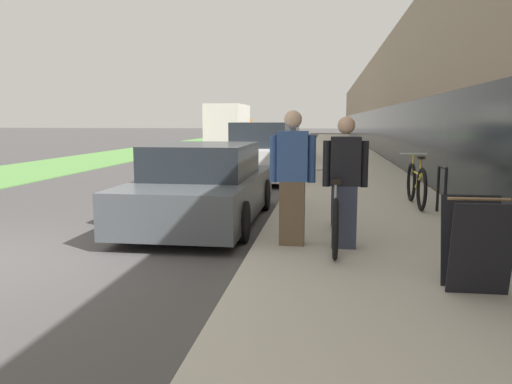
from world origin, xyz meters
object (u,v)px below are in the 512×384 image
Objects in this scene: vintage_roadster_curbside at (261,154)px; person_bystander at (292,178)px; person_rider at (345,183)px; sandwich_board_sign at (476,244)px; cruiser_bike_nearest at (416,184)px; moving_truck at (229,125)px; parked_sedan_curbside at (204,187)px; parked_sedan_far at (279,144)px; bike_rack_hoop at (442,185)px; tandem_bicycle at (334,213)px.

person_bystander is at bearing -79.85° from vintage_roadster_curbside.
sandwich_board_sign is at bearing -51.61° from person_rider.
cruiser_bike_nearest is 0.29× the size of moving_truck.
parked_sedan_curbside is at bearing 140.30° from person_rider.
cruiser_bike_nearest is 25.20m from moving_truck.
cruiser_bike_nearest is 0.43× the size of vintage_roadster_curbside.
vintage_roadster_curbside is 0.92× the size of parked_sedan_far.
person_bystander is at bearing -77.28° from moving_truck.
bike_rack_hoop is 0.45× the size of cruiser_bike_nearest.
person_bystander is 2.06× the size of bike_rack_hoop.
person_bystander reaches higher than parked_sedan_curbside.
vintage_roadster_curbside is at bearing -89.07° from parked_sedan_far.
moving_truck reaches higher than person_rider.
tandem_bicycle is 0.58× the size of vintage_roadster_curbside.
person_rider is 0.95× the size of person_bystander.
person_bystander reaches higher than cruiser_bike_nearest.
parked_sedan_curbside is at bearing -90.24° from parked_sedan_far.
person_rider is at bearing -75.55° from vintage_roadster_curbside.
moving_truck is at bearing 102.72° from person_bystander.
person_rider is 0.38× the size of parked_sedan_curbside.
moving_truck is at bearing 110.20° from parked_sedan_far.
cruiser_bike_nearest is at bearing 57.45° from person_bystander.
person_bystander is 27.82m from moving_truck.
bike_rack_hoop is at bearing 50.23° from tandem_bicycle.
tandem_bicycle is 1.45× the size of person_bystander.
tandem_bicycle is 0.56m from person_rider.
tandem_bicycle is at bearing -75.81° from vintage_roadster_curbside.
parked_sedan_far is at bearing 89.76° from parked_sedan_curbside.
moving_truck is (-6.67, 26.89, 0.91)m from tandem_bicycle.
vintage_roadster_curbside is (-3.33, 9.82, 0.18)m from sandwich_board_sign.
person_bystander is 3.48m from bike_rack_hoop.
person_rider reaches higher than parked_sedan_curbside.
parked_sedan_curbside is 1.01× the size of vintage_roadster_curbside.
sandwich_board_sign reaches higher than bike_rack_hoop.
bike_rack_hoop is (1.74, 2.55, -0.32)m from person_rider.
person_rider reaches higher than parked_sedan_far.
parked_sedan_curbside is 0.68× the size of moving_truck.
tandem_bicycle is 3.48m from cruiser_bike_nearest.
moving_truck reaches higher than cruiser_bike_nearest.
tandem_bicycle is at bearing -36.21° from parked_sedan_curbside.
sandwich_board_sign is at bearing -44.31° from parked_sedan_curbside.
person_rider is 8.61m from vintage_roadster_curbside.
parked_sedan_far is (0.06, 12.96, 0.12)m from parked_sedan_curbside.
sandwich_board_sign is at bearing -78.15° from parked_sedan_far.
bike_rack_hoop is 4.08m from sandwich_board_sign.
sandwich_board_sign is 10.37m from vintage_roadster_curbside.
sandwich_board_sign is at bearing -40.09° from person_bystander.
moving_truck is (-7.97, 28.69, 0.84)m from sandwich_board_sign.
cruiser_bike_nearest is (1.47, 3.41, -0.43)m from person_rider.
tandem_bicycle is 0.77m from person_bystander.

